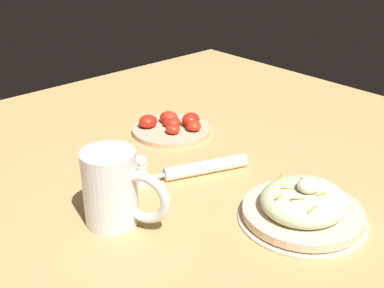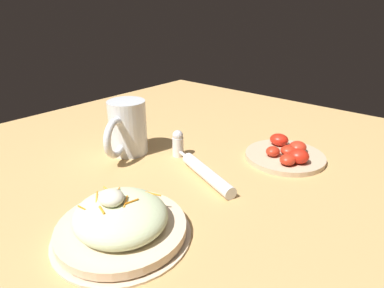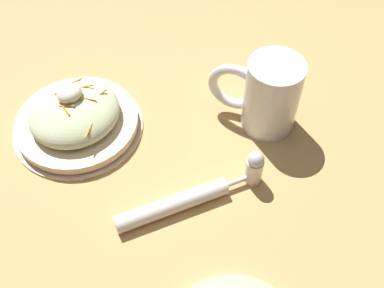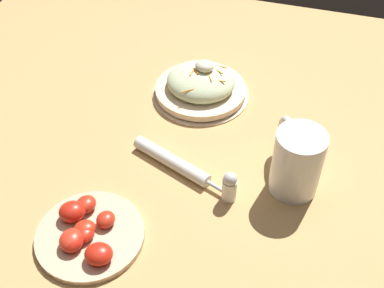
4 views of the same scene
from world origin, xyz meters
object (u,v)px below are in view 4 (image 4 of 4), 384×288
object	(u,v)px
beer_mug	(296,163)
salt_shaker	(230,186)
tomato_plate	(87,233)
napkin_roll	(172,161)
salad_plate	(201,85)

from	to	relation	value
beer_mug	salt_shaker	distance (m)	0.13
tomato_plate	beer_mug	bearing A→B (deg)	-144.80
napkin_roll	salt_shaker	world-z (taller)	salt_shaker
beer_mug	tomato_plate	world-z (taller)	beer_mug
beer_mug	napkin_roll	size ratio (longest dim) A/B	0.73
napkin_roll	beer_mug	bearing A→B (deg)	-175.15
napkin_roll	tomato_plate	xyz separation A→B (m)	(0.09, 0.21, 0.00)
salad_plate	napkin_roll	bearing A→B (deg)	92.31
beer_mug	tomato_plate	xyz separation A→B (m)	(0.32, 0.23, -0.05)
salad_plate	tomato_plate	distance (m)	0.45
beer_mug	tomato_plate	size ratio (longest dim) A/B	0.80
salad_plate	tomato_plate	xyz separation A→B (m)	(0.08, 0.45, -0.01)
salad_plate	tomato_plate	size ratio (longest dim) A/B	1.18
salad_plate	salt_shaker	size ratio (longest dim) A/B	3.35
salad_plate	napkin_roll	size ratio (longest dim) A/B	1.09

